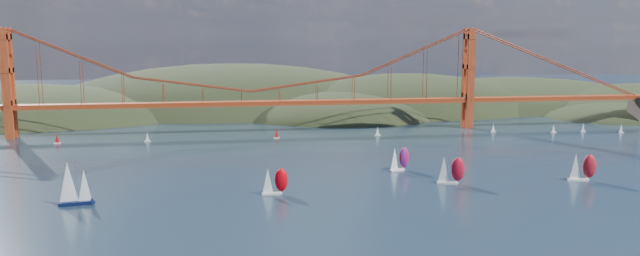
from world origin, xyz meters
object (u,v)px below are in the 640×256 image
Objects in this scene: racer_2 at (582,167)px; racer_rwb at (399,158)px; racer_0 at (274,181)px; racer_1 at (450,170)px; sloop_navy at (73,184)px.

racer_rwb is (-59.72, 26.05, -0.34)m from racer_2.
racer_0 is 109.86m from racer_2.
racer_rwb is (-11.76, 23.39, -0.28)m from racer_1.
racer_2 is at bearing 9.11° from racer_1.
sloop_navy reaches higher than racer_0.
racer_rwb is at bearing 8.31° from sloop_navy.
racer_0 is at bearing -168.89° from racer_2.
sloop_navy reaches higher than racer_1.
sloop_navy is 61.77m from racer_0.
racer_2 is 1.07× the size of racer_rwb.
sloop_navy is at bearing -163.74° from racer_1.
racer_2 is 65.16m from racer_rwb.
racer_1 is at bearing -173.41° from racer_2.
racer_1 is 26.18m from racer_rwb.
sloop_navy is 116.24m from racer_rwb.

